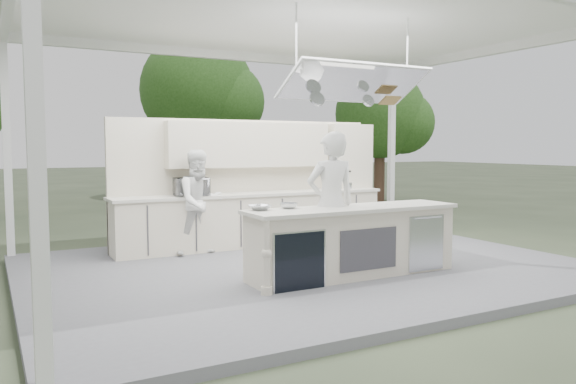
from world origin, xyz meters
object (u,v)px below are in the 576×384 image
demo_island (352,241)px  back_counter (254,219)px  sous_chef (200,202)px  head_chef (331,203)px

demo_island → back_counter: same height
demo_island → sous_chef: bearing=118.1°
head_chef → demo_island: bearing=136.7°
demo_island → sous_chef: size_ratio=1.80×
back_counter → sous_chef: 1.25m
demo_island → head_chef: size_ratio=1.57×
demo_island → sous_chef: 2.82m
sous_chef → back_counter: bearing=10.0°
back_counter → demo_island: bearing=-86.4°
back_counter → head_chef: size_ratio=2.57×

